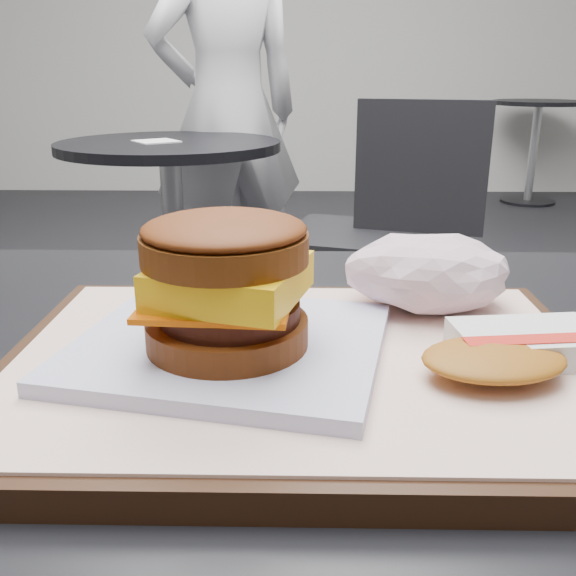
{
  "coord_description": "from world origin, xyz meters",
  "views": [
    {
      "loc": [
        0.06,
        -0.39,
        0.96
      ],
      "look_at": [
        0.06,
        -0.02,
        0.83
      ],
      "focal_mm": 40.0,
      "sensor_mm": 36.0,
      "label": 1
    }
  ],
  "objects_px": {
    "breakfast_sandwich": "(228,298)",
    "hash_brown": "(513,350)",
    "neighbor_table": "(173,204)",
    "crumpled_wrapper": "(428,272)",
    "patron": "(228,112)",
    "neighbor_chair": "(378,222)",
    "serving_tray": "(300,368)"
  },
  "relations": [
    {
      "from": "hash_brown",
      "to": "patron",
      "type": "relative_size",
      "value": 0.08
    },
    {
      "from": "hash_brown",
      "to": "neighbor_table",
      "type": "distance_m",
      "value": 1.78
    },
    {
      "from": "serving_tray",
      "to": "neighbor_table",
      "type": "height_order",
      "value": "serving_tray"
    },
    {
      "from": "crumpled_wrapper",
      "to": "patron",
      "type": "bearing_deg",
      "value": 100.42
    },
    {
      "from": "patron",
      "to": "crumpled_wrapper",
      "type": "bearing_deg",
      "value": 75.68
    },
    {
      "from": "serving_tray",
      "to": "patron",
      "type": "relative_size",
      "value": 0.23
    },
    {
      "from": "hash_brown",
      "to": "crumpled_wrapper",
      "type": "relative_size",
      "value": 1.01
    },
    {
      "from": "hash_brown",
      "to": "neighbor_chair",
      "type": "distance_m",
      "value": 1.64
    },
    {
      "from": "serving_tray",
      "to": "hash_brown",
      "type": "height_order",
      "value": "hash_brown"
    },
    {
      "from": "breakfast_sandwich",
      "to": "hash_brown",
      "type": "bearing_deg",
      "value": -3.01
    },
    {
      "from": "serving_tray",
      "to": "breakfast_sandwich",
      "type": "height_order",
      "value": "breakfast_sandwich"
    },
    {
      "from": "neighbor_chair",
      "to": "breakfast_sandwich",
      "type": "bearing_deg",
      "value": -100.2
    },
    {
      "from": "crumpled_wrapper",
      "to": "neighbor_table",
      "type": "bearing_deg",
      "value": 107.91
    },
    {
      "from": "hash_brown",
      "to": "patron",
      "type": "bearing_deg",
      "value": 100.8
    },
    {
      "from": "serving_tray",
      "to": "hash_brown",
      "type": "distance_m",
      "value": 0.13
    },
    {
      "from": "serving_tray",
      "to": "neighbor_chair",
      "type": "bearing_deg",
      "value": 81.33
    },
    {
      "from": "serving_tray",
      "to": "neighbor_chair",
      "type": "relative_size",
      "value": 0.43
    },
    {
      "from": "crumpled_wrapper",
      "to": "serving_tray",
      "type": "bearing_deg",
      "value": -137.04
    },
    {
      "from": "breakfast_sandwich",
      "to": "patron",
      "type": "bearing_deg",
      "value": 96.22
    },
    {
      "from": "neighbor_table",
      "to": "neighbor_chair",
      "type": "distance_m",
      "value": 0.66
    },
    {
      "from": "crumpled_wrapper",
      "to": "patron",
      "type": "distance_m",
      "value": 2.05
    },
    {
      "from": "neighbor_table",
      "to": "hash_brown",
      "type": "bearing_deg",
      "value": -72.08
    },
    {
      "from": "breakfast_sandwich",
      "to": "patron",
      "type": "distance_m",
      "value": 2.12
    },
    {
      "from": "neighbor_table",
      "to": "crumpled_wrapper",
      "type": "bearing_deg",
      "value": -72.09
    },
    {
      "from": "breakfast_sandwich",
      "to": "hash_brown",
      "type": "relative_size",
      "value": 1.76
    },
    {
      "from": "crumpled_wrapper",
      "to": "patron",
      "type": "xyz_separation_m",
      "value": [
        -0.37,
        2.01,
        -0.0
      ]
    },
    {
      "from": "hash_brown",
      "to": "neighbor_chair",
      "type": "relative_size",
      "value": 0.14
    },
    {
      "from": "hash_brown",
      "to": "neighbor_table",
      "type": "bearing_deg",
      "value": 107.92
    },
    {
      "from": "patron",
      "to": "breakfast_sandwich",
      "type": "bearing_deg",
      "value": 71.48
    },
    {
      "from": "breakfast_sandwich",
      "to": "neighbor_chair",
      "type": "xyz_separation_m",
      "value": [
        0.29,
        1.6,
        -0.32
      ]
    },
    {
      "from": "patron",
      "to": "neighbor_table",
      "type": "bearing_deg",
      "value": 47.49
    },
    {
      "from": "crumpled_wrapper",
      "to": "neighbor_table",
      "type": "xyz_separation_m",
      "value": [
        -0.51,
        1.58,
        -0.27
      ]
    }
  ]
}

